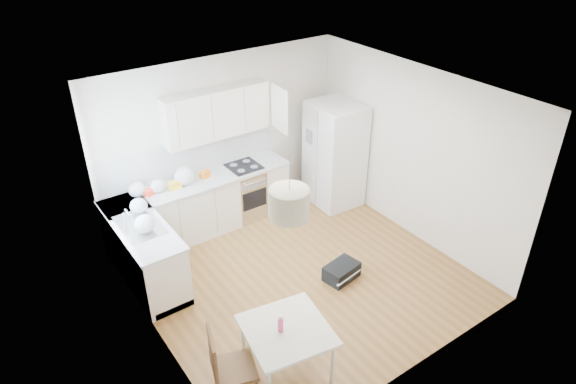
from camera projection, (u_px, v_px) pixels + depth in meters
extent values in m
plane|color=brown|center=(299.00, 274.00, 7.38)|extent=(4.20, 4.20, 0.00)
plane|color=white|center=(301.00, 95.00, 6.01)|extent=(4.20, 4.20, 0.00)
plane|color=silver|center=(222.00, 139.00, 8.17)|extent=(4.20, 0.00, 4.20)
plane|color=silver|center=(147.00, 250.00, 5.65)|extent=(0.00, 4.20, 4.20)
plane|color=silver|center=(412.00, 153.00, 7.74)|extent=(0.00, 4.20, 4.20)
cube|color=#BFE0F9|center=(107.00, 177.00, 6.27)|extent=(0.02, 1.00, 1.00)
cube|color=silver|center=(202.00, 207.00, 8.13)|extent=(3.00, 0.60, 0.88)
cube|color=silver|center=(144.00, 252.00, 7.11)|extent=(0.60, 1.80, 0.88)
cube|color=silver|center=(199.00, 182.00, 7.89)|extent=(3.02, 0.64, 0.04)
cube|color=silver|center=(139.00, 225.00, 6.88)|extent=(0.64, 1.82, 0.04)
cube|color=white|center=(189.00, 157.00, 7.94)|extent=(3.00, 0.01, 0.58)
cube|color=white|center=(113.00, 212.00, 6.57)|extent=(0.01, 1.80, 0.58)
cube|color=silver|center=(216.00, 113.00, 7.72)|extent=(1.70, 0.32, 0.75)
cube|color=beige|center=(287.00, 330.00, 5.52)|extent=(1.02, 1.02, 0.04)
cylinder|color=silver|center=(333.00, 366.00, 5.55)|extent=(0.05, 0.05, 0.66)
cylinder|color=silver|center=(243.00, 341.00, 5.85)|extent=(0.05, 0.05, 0.66)
cylinder|color=silver|center=(302.00, 321.00, 6.13)|extent=(0.05, 0.05, 0.66)
cylinder|color=#E03E7E|center=(281.00, 323.00, 5.44)|extent=(0.06, 0.06, 0.21)
cube|color=black|center=(341.00, 271.00, 7.26)|extent=(0.54, 0.40, 0.23)
cylinder|color=#B3AA8A|center=(289.00, 203.00, 4.91)|extent=(0.45, 0.45, 0.31)
ellipsoid|color=silver|center=(137.00, 190.00, 7.42)|extent=(0.25, 0.21, 0.23)
ellipsoid|color=silver|center=(158.00, 186.00, 7.53)|extent=(0.22, 0.19, 0.20)
ellipsoid|color=silver|center=(185.00, 176.00, 7.71)|extent=(0.32, 0.27, 0.29)
ellipsoid|color=silver|center=(139.00, 206.00, 7.05)|extent=(0.24, 0.20, 0.22)
ellipsoid|color=silver|center=(145.00, 224.00, 6.64)|extent=(0.28, 0.23, 0.25)
cube|color=orange|center=(205.00, 174.00, 7.95)|extent=(0.18, 0.14, 0.11)
cube|color=yellow|center=(175.00, 185.00, 7.63)|extent=(0.18, 0.12, 0.12)
cube|color=red|center=(150.00, 192.00, 7.49)|extent=(0.17, 0.14, 0.10)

